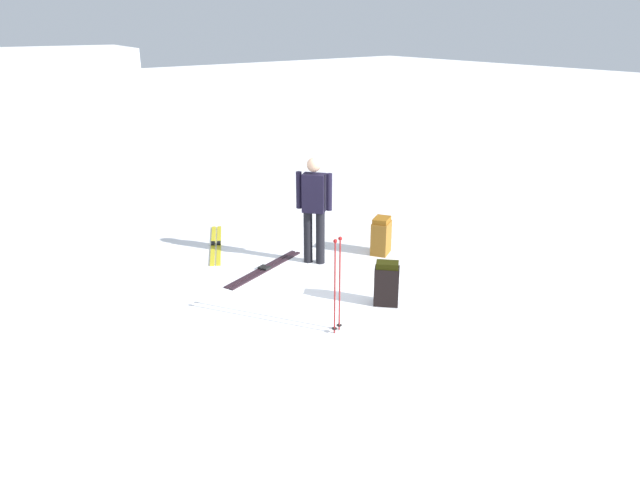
{
  "coord_description": "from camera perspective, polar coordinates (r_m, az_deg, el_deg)",
  "views": [
    {
      "loc": [
        -4.96,
        -6.39,
        3.69
      ],
      "look_at": [
        0.0,
        0.0,
        0.7
      ],
      "focal_mm": 33.98,
      "sensor_mm": 36.0,
      "label": 1
    }
  ],
  "objects": [
    {
      "name": "ground_plane",
      "position": [
        8.89,
        -0.0,
        -4.24
      ],
      "size": [
        80.0,
        80.0,
        0.0
      ],
      "primitive_type": "plane",
      "color": "white"
    },
    {
      "name": "ski_poles_planted_near",
      "position": [
        7.34,
        1.64,
        -3.83
      ],
      "size": [
        0.17,
        0.1,
        1.24
      ],
      "color": "maroon",
      "rests_on": "ground_plane"
    },
    {
      "name": "backpack_bright",
      "position": [
        10.0,
        5.78,
        0.38
      ],
      "size": [
        0.45,
        0.41,
        0.62
      ],
      "color": "brown",
      "rests_on": "ground_plane"
    },
    {
      "name": "ski_pair_near",
      "position": [
        10.56,
        -9.77,
        -0.41
      ],
      "size": [
        1.08,
        1.73,
        0.05
      ],
      "color": "gold",
      "rests_on": "ground_plane"
    },
    {
      "name": "ski_pair_far",
      "position": [
        9.44,
        -5.25,
        -2.72
      ],
      "size": [
        1.68,
        0.74,
        0.05
      ],
      "color": "black",
      "rests_on": "ground_plane"
    },
    {
      "name": "skier_standing",
      "position": [
        9.37,
        -0.57,
        3.31
      ],
      "size": [
        0.39,
        0.47,
        1.7
      ],
      "color": "black",
      "rests_on": "ground_plane"
    },
    {
      "name": "backpack_large_dark",
      "position": [
        8.24,
        6.29,
        -4.12
      ],
      "size": [
        0.39,
        0.39,
        0.62
      ],
      "color": "black",
      "rests_on": "ground_plane"
    }
  ]
}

